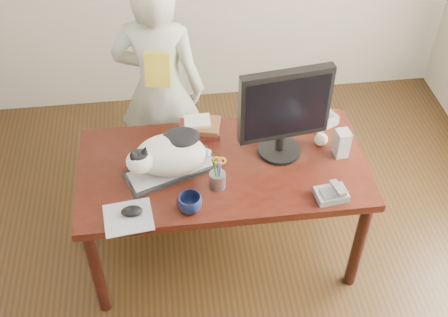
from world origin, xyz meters
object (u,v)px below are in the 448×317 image
Objects in this scene: mouse at (132,211)px; coffee_mug at (190,203)px; monitor at (285,110)px; pen_cup at (218,178)px; cat at (168,155)px; calculator at (317,116)px; person at (160,89)px; phone at (332,194)px; baseball at (321,139)px; desk at (221,174)px; keyboard at (172,170)px; book_stack at (200,127)px; speaker at (342,143)px.

coffee_mug is at bearing -7.35° from mouse.
monitor is 0.51m from pen_cup.
monitor reaches higher than cat.
calculator is (1.11, 0.62, 0.01)m from mouse.
pen_cup reaches higher than coffee_mug.
coffee_mug is 0.08× the size of person.
cat is at bearing 154.79° from phone.
baseball is at bearing -124.58° from calculator.
baseball reaches higher than calculator.
desk is 2.84× the size of monitor.
keyboard is 0.37m from book_stack.
keyboard is 1.13× the size of cat.
person is at bearing 127.77° from monitor.
coffee_mug is 0.48× the size of book_stack.
pen_cup is at bearing -50.49° from keyboard.
person is (-0.85, 1.00, 0.01)m from phone.
speaker is at bearing -18.09° from cat.
speaker is (0.33, -0.04, -0.24)m from monitor.
speaker is 0.10× the size of person.
baseball is at bearing -12.31° from keyboard.
phone is at bearing -6.83° from mouse.
calculator is (0.89, 0.34, 0.02)m from keyboard.
person reaches higher than phone.
book_stack is (0.40, 0.60, 0.01)m from mouse.
cat is 0.30× the size of person.
person is (-0.65, 0.65, -0.28)m from monitor.
speaker is at bearing -45.63° from baseball.
monitor reaches higher than phone.
cat is 2.70× the size of phone.
monitor is at bearing -13.60° from keyboard.
monitor is 0.95m from mouse.
keyboard is at bearing 149.82° from pen_cup.
pen_cup is (-0.05, -0.23, 0.21)m from desk.
mouse is at bearing -143.07° from desk.
phone is at bearing -123.68° from calculator.
keyboard is 6.93× the size of baseball.
coffee_mug is 1.58× the size of baseball.
cat is at bearing 174.10° from calculator.
person is at bearing 130.86° from calculator.
phone reaches higher than mouse.
coffee_mug is at bearing -118.28° from desk.
monitor is 0.48m from calculator.
phone is 0.41m from baseball.
coffee_mug is at bearing 109.17° from person.
baseball is 0.30× the size of book_stack.
pen_cup reaches higher than keyboard.
keyboard is 4.37× the size of coffee_mug.
mouse is 0.07× the size of person.
monitor is 0.57m from book_stack.
baseball is (0.86, 0.12, 0.02)m from keyboard.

